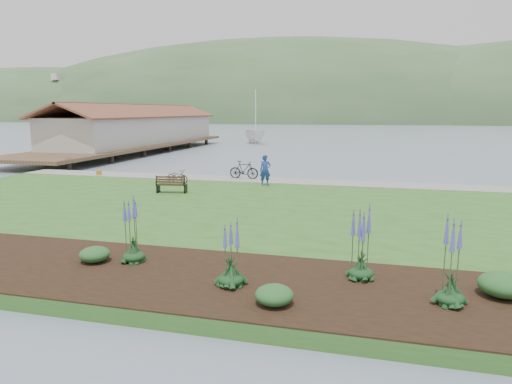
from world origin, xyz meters
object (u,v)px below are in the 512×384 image
Objects in this scene: person at (265,168)px; bicycle_a at (178,176)px; sailboat at (256,144)px; park_bench at (171,184)px.

bicycle_a is at bearing 160.95° from person.
person is 0.09× the size of sailboat.
person reaches higher than bicycle_a.
person is 39.94m from sailboat.
park_bench is 0.77× the size of person.
park_bench is 42.55m from sailboat.
bicycle_a is at bearing 99.75° from park_bench.
park_bench is at bearing -163.37° from person.
sailboat is (-5.34, 38.91, -0.81)m from bicycle_a.
sailboat is (-10.61, 38.48, -1.44)m from person.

